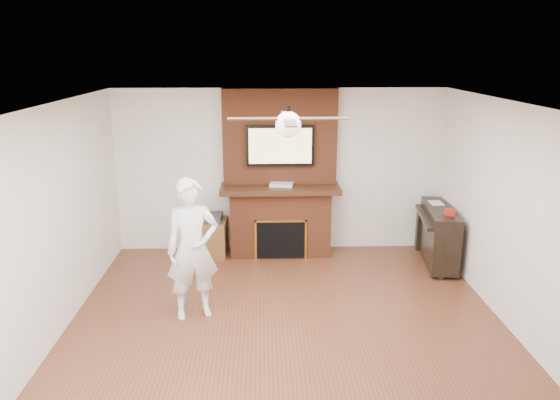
{
  "coord_description": "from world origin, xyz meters",
  "views": [
    {
      "loc": [
        -0.26,
        -5.43,
        3.04
      ],
      "look_at": [
        -0.05,
        0.9,
        1.29
      ],
      "focal_mm": 35.0,
      "sensor_mm": 36.0,
      "label": 1
    }
  ],
  "objects_px": {
    "fireplace": "(280,190)",
    "piano": "(439,234)",
    "person": "(193,249)",
    "side_table": "(208,236)"
  },
  "relations": [
    {
      "from": "fireplace",
      "to": "side_table",
      "type": "distance_m",
      "value": 1.3
    },
    {
      "from": "side_table",
      "to": "piano",
      "type": "distance_m",
      "value": 3.43
    },
    {
      "from": "person",
      "to": "piano",
      "type": "distance_m",
      "value": 3.71
    },
    {
      "from": "piano",
      "to": "fireplace",
      "type": "bearing_deg",
      "value": 174.56
    },
    {
      "from": "fireplace",
      "to": "person",
      "type": "xyz_separation_m",
      "value": [
        -1.07,
        -2.06,
        -0.17
      ]
    },
    {
      "from": "fireplace",
      "to": "side_table",
      "type": "relative_size",
      "value": 3.88
    },
    {
      "from": "fireplace",
      "to": "piano",
      "type": "bearing_deg",
      "value": -13.43
    },
    {
      "from": "person",
      "to": "piano",
      "type": "relative_size",
      "value": 1.24
    },
    {
      "from": "fireplace",
      "to": "person",
      "type": "distance_m",
      "value": 2.33
    },
    {
      "from": "piano",
      "to": "person",
      "type": "bearing_deg",
      "value": -147.79
    }
  ]
}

